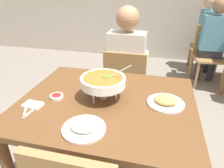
# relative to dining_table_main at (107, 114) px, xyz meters

# --- Properties ---
(dining_table_main) EXTENTS (1.18, 0.97, 0.78)m
(dining_table_main) POSITION_rel_dining_table_main_xyz_m (0.00, 0.00, 0.00)
(dining_table_main) COLOR brown
(dining_table_main) RESTS_ON ground_plane
(chair_diner_main) EXTENTS (0.44, 0.44, 0.90)m
(chair_diner_main) POSITION_rel_dining_table_main_xyz_m (-0.00, 0.77, -0.15)
(chair_diner_main) COLOR olive
(chair_diner_main) RESTS_ON ground_plane
(diner_main) EXTENTS (0.40, 0.45, 1.31)m
(diner_main) POSITION_rel_dining_table_main_xyz_m (0.00, 0.80, 0.08)
(diner_main) COLOR #2D2D38
(diner_main) RESTS_ON ground_plane
(curry_bowl) EXTENTS (0.33, 0.30, 0.26)m
(curry_bowl) POSITION_rel_dining_table_main_xyz_m (-0.03, 0.02, 0.24)
(curry_bowl) COLOR silver
(curry_bowl) RESTS_ON dining_table_main
(rice_plate) EXTENTS (0.24, 0.24, 0.06)m
(rice_plate) POSITION_rel_dining_table_main_xyz_m (-0.04, -0.32, 0.13)
(rice_plate) COLOR white
(rice_plate) RESTS_ON dining_table_main
(appetizer_plate) EXTENTS (0.24, 0.24, 0.06)m
(appetizer_plate) POSITION_rel_dining_table_main_xyz_m (0.39, 0.05, 0.13)
(appetizer_plate) COLOR white
(appetizer_plate) RESTS_ON dining_table_main
(sauce_dish) EXTENTS (0.09, 0.09, 0.02)m
(sauce_dish) POSITION_rel_dining_table_main_xyz_m (-0.35, -0.05, 0.13)
(sauce_dish) COLOR white
(sauce_dish) RESTS_ON dining_table_main
(napkin_folded) EXTENTS (0.13, 0.09, 0.02)m
(napkin_folded) POSITION_rel_dining_table_main_xyz_m (-0.45, -0.18, 0.12)
(napkin_folded) COLOR white
(napkin_folded) RESTS_ON dining_table_main
(fork_utensil) EXTENTS (0.09, 0.16, 0.01)m
(fork_utensil) POSITION_rel_dining_table_main_xyz_m (-0.47, -0.23, 0.12)
(fork_utensil) COLOR silver
(fork_utensil) RESTS_ON dining_table_main
(spoon_utensil) EXTENTS (0.03, 0.17, 0.01)m
(spoon_utensil) POSITION_rel_dining_table_main_xyz_m (-0.42, -0.23, 0.12)
(spoon_utensil) COLOR silver
(spoon_utensil) RESTS_ON dining_table_main
(chair_bg_left) EXTENTS (0.49, 0.49, 0.90)m
(chair_bg_left) POSITION_rel_dining_table_main_xyz_m (1.07, 2.19, -0.15)
(chair_bg_left) COLOR olive
(chair_bg_left) RESTS_ON ground_plane
(chair_bg_middle) EXTENTS (0.46, 0.46, 0.90)m
(chair_bg_middle) POSITION_rel_dining_table_main_xyz_m (1.17, 2.66, -0.15)
(chair_bg_middle) COLOR olive
(chair_bg_middle) RESTS_ON ground_plane
(patron_bg_left) EXTENTS (0.40, 0.45, 1.31)m
(patron_bg_left) POSITION_rel_dining_table_main_xyz_m (1.08, 2.15, 0.08)
(patron_bg_left) COLOR #2D2D38
(patron_bg_left) RESTS_ON ground_plane
(patron_bg_middle) EXTENTS (0.45, 0.40, 1.31)m
(patron_bg_middle) POSITION_rel_dining_table_main_xyz_m (1.09, 2.70, 0.08)
(patron_bg_middle) COLOR #2D2D38
(patron_bg_middle) RESTS_ON ground_plane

